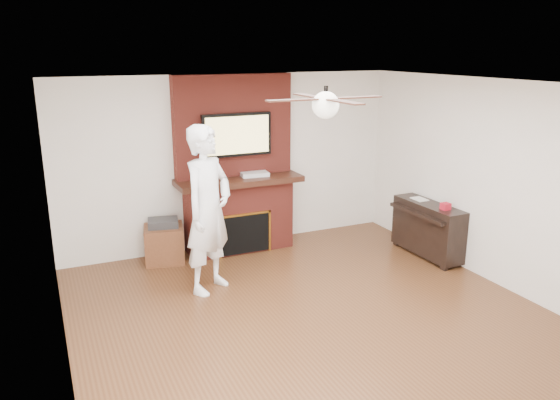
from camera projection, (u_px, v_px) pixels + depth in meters
name	position (u px, v px, depth m)	size (l,w,h in m)	color
room_shell	(323.00, 212.00, 5.48)	(5.36, 5.86, 2.86)	#4C2B16
fireplace	(237.00, 182.00, 7.79)	(1.78, 0.64, 2.50)	maroon
tv	(237.00, 135.00, 7.56)	(1.00, 0.08, 0.60)	black
ceiling_fan	(326.00, 104.00, 5.19)	(1.21, 1.21, 0.31)	black
person	(208.00, 210.00, 6.42)	(0.74, 0.49, 2.01)	white
side_table	(164.00, 242.00, 7.48)	(0.61, 0.61, 0.60)	#592E19
piano	(428.00, 228.00, 7.63)	(0.45, 1.18, 0.86)	black
cable_box	(255.00, 174.00, 7.76)	(0.39, 0.22, 0.06)	silver
candle_orange	(236.00, 249.00, 7.81)	(0.08, 0.08, 0.12)	#F8561D
candle_cream	(251.00, 248.00, 7.90)	(0.08, 0.08, 0.10)	beige
candle_blue	(258.00, 246.00, 7.98)	(0.06, 0.06, 0.09)	#315994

